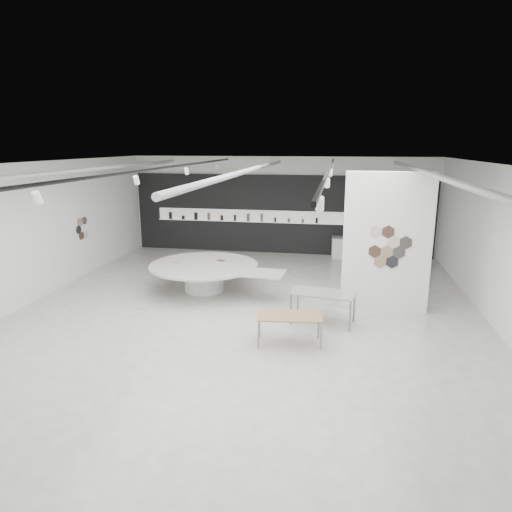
% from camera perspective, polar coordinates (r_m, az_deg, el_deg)
% --- Properties ---
extents(room, '(12.02, 14.02, 3.82)m').
position_cam_1_polar(room, '(11.31, -1.83, 2.66)').
color(room, beige).
rests_on(room, ground).
extents(back_wall_display, '(11.80, 0.27, 3.10)m').
position_cam_1_polar(back_wall_display, '(18.14, 2.79, 5.18)').
color(back_wall_display, black).
rests_on(back_wall_display, ground).
extents(partition_column, '(2.20, 0.38, 3.60)m').
position_cam_1_polar(partition_column, '(12.17, 16.01, 1.61)').
color(partition_column, white).
rests_on(partition_column, ground).
extents(display_island, '(4.19, 3.40, 0.82)m').
position_cam_1_polar(display_island, '(13.58, -6.28, -2.21)').
color(display_island, white).
rests_on(display_island, ground).
extents(sample_table_wood, '(1.47, 0.87, 0.65)m').
position_cam_1_polar(sample_table_wood, '(9.99, 4.22, -7.67)').
color(sample_table_wood, '#8F6E4A').
rests_on(sample_table_wood, ground).
extents(sample_table_stone, '(1.62, 1.00, 0.78)m').
position_cam_1_polar(sample_table_stone, '(11.18, 8.40, -4.84)').
color(sample_table_stone, gray).
rests_on(sample_table_stone, ground).
extents(kitchen_counter, '(1.47, 0.65, 1.13)m').
position_cam_1_polar(kitchen_counter, '(17.80, 11.73, 1.03)').
color(kitchen_counter, white).
rests_on(kitchen_counter, ground).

